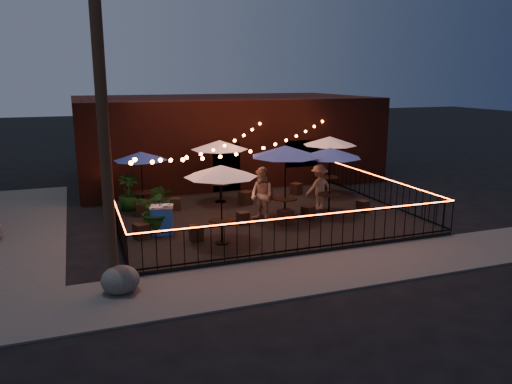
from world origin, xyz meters
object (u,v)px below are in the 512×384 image
at_px(cafe_table_4, 331,154).
at_px(boulder, 120,280).
at_px(utility_pole, 103,122).
at_px(cafe_table_1, 141,157).
at_px(cafe_table_0, 221,172).
at_px(cafe_table_5, 330,142).
at_px(cooler, 162,220).
at_px(cafe_table_3, 220,146).
at_px(cafe_table_2, 286,152).

relative_size(cafe_table_4, boulder, 2.69).
xyz_separation_m(utility_pole, cafe_table_1, (1.60, 6.76, -1.87)).
height_order(utility_pole, boulder, utility_pole).
relative_size(cafe_table_0, cafe_table_5, 1.06).
bearing_deg(cooler, utility_pole, -103.25).
distance_m(cafe_table_0, boulder, 4.34).
bearing_deg(cafe_table_4, boulder, -152.16).
distance_m(cafe_table_3, cafe_table_5, 4.60).
relative_size(cafe_table_0, cafe_table_1, 1.07).
height_order(utility_pole, cafe_table_0, utility_pole).
distance_m(cafe_table_1, cafe_table_3, 3.02).
bearing_deg(cafe_table_5, cafe_table_1, 178.52).
distance_m(utility_pole, boulder, 3.66).
distance_m(cafe_table_2, cafe_table_4, 1.83).
distance_m(cafe_table_0, cafe_table_2, 3.07).
xyz_separation_m(cafe_table_0, cooler, (-1.51, 1.46, -1.67)).
relative_size(cafe_table_2, boulder, 2.90).
height_order(utility_pole, cafe_table_5, utility_pole).
bearing_deg(cafe_table_2, cafe_table_4, 7.19).
distance_m(utility_pole, cafe_table_3, 8.44).
bearing_deg(cafe_table_5, cafe_table_2, -137.61).
distance_m(cafe_table_3, boulder, 8.63).
height_order(cafe_table_5, cooler, cafe_table_5).
height_order(utility_pole, cafe_table_3, utility_pole).
distance_m(cafe_table_0, cafe_table_3, 4.99).
bearing_deg(cafe_table_2, cafe_table_0, -150.61).
bearing_deg(cafe_table_0, utility_pole, -147.52).
relative_size(utility_pole, boulder, 8.95).
bearing_deg(cafe_table_3, cafe_table_4, -44.36).
relative_size(cafe_table_1, cafe_table_3, 0.87).
bearing_deg(cafe_table_4, utility_pole, -153.80).
relative_size(cafe_table_5, boulder, 2.73).
bearing_deg(cafe_table_5, boulder, -143.25).
distance_m(utility_pole, cafe_table_1, 7.19).
bearing_deg(cooler, boulder, -100.28).
bearing_deg(cafe_table_3, boulder, -122.26).
bearing_deg(cafe_table_2, utility_pole, -148.88).
distance_m(cafe_table_4, cooler, 6.24).
xyz_separation_m(utility_pole, cafe_table_3, (4.61, 6.88, -1.62)).
bearing_deg(boulder, cafe_table_2, 33.17).
xyz_separation_m(cafe_table_2, cafe_table_4, (1.81, 0.23, -0.17)).
distance_m(cafe_table_4, cafe_table_5, 3.11).
xyz_separation_m(utility_pole, cafe_table_4, (7.75, 3.81, -1.65)).
relative_size(utility_pole, cafe_table_4, 3.33).
xyz_separation_m(cafe_table_4, cooler, (-5.99, -0.27, -1.73)).
xyz_separation_m(cafe_table_1, cafe_table_5, (7.60, -0.20, 0.24)).
bearing_deg(utility_pole, cafe_table_5, 35.50).
bearing_deg(boulder, cooler, 66.57).
relative_size(cafe_table_2, cooler, 2.81).
height_order(cafe_table_4, cafe_table_5, cafe_table_5).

